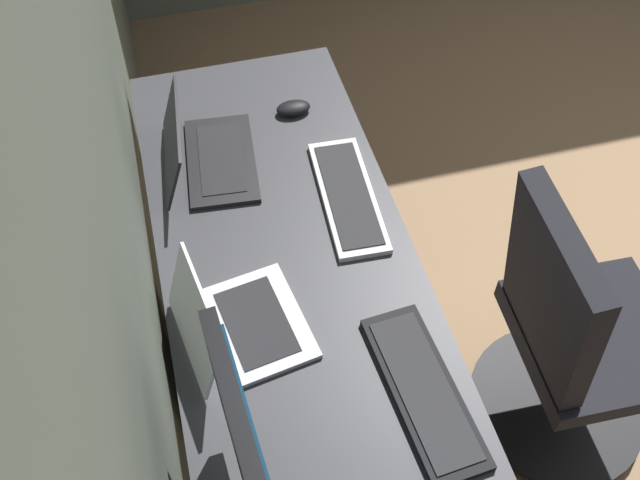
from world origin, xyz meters
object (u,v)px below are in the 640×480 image
at_px(keyboard_spare, 424,390).
at_px(laptop_leftmost, 202,153).
at_px(laptop_left, 233,322).
at_px(keyboard_main, 348,196).
at_px(office_chair, 570,344).
at_px(mouse_spare, 293,108).
at_px(drawer_pedestal, 294,374).

bearing_deg(keyboard_spare, laptop_leftmost, 23.58).
relative_size(laptop_leftmost, laptop_left, 1.14).
height_order(keyboard_main, office_chair, office_chair).
bearing_deg(mouse_spare, office_chair, -144.65).
bearing_deg(laptop_leftmost, mouse_spare, -63.71).
relative_size(laptop_left, keyboard_spare, 0.75).
bearing_deg(laptop_leftmost, keyboard_spare, -156.42).
distance_m(laptop_leftmost, laptop_left, 0.57).
relative_size(drawer_pedestal, mouse_spare, 6.68).
distance_m(drawer_pedestal, laptop_left, 0.46).
xyz_separation_m(drawer_pedestal, keyboard_spare, (-0.31, -0.23, 0.39)).
bearing_deg(drawer_pedestal, laptop_left, 110.52).
bearing_deg(keyboard_spare, keyboard_main, 0.06).
bearing_deg(mouse_spare, laptop_leftmost, 116.29).
height_order(keyboard_main, keyboard_spare, same).
xyz_separation_m(drawer_pedestal, laptop_leftmost, (0.52, 0.13, 0.43)).
bearing_deg(mouse_spare, drawer_pedestal, 165.64).
bearing_deg(laptop_left, drawer_pedestal, -69.48).
bearing_deg(laptop_left, keyboard_spare, -124.06).
height_order(drawer_pedestal, keyboard_main, keyboard_main).
relative_size(keyboard_spare, mouse_spare, 4.12).
distance_m(mouse_spare, office_chair, 1.05).
height_order(laptop_left, keyboard_main, laptop_left).
bearing_deg(office_chair, laptop_left, 83.24).
bearing_deg(laptop_left, office_chair, -96.76).
distance_m(keyboard_main, office_chair, 0.74).
bearing_deg(mouse_spare, keyboard_main, -170.64).
xyz_separation_m(laptop_left, mouse_spare, (0.72, -0.32, -0.03)).
height_order(laptop_left, office_chair, office_chair).
xyz_separation_m(keyboard_main, office_chair, (-0.45, -0.52, -0.28)).
distance_m(keyboard_main, mouse_spare, 0.38).
xyz_separation_m(laptop_left, office_chair, (-0.11, -0.90, -0.32)).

